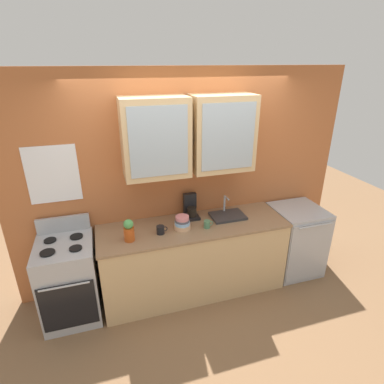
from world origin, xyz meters
TOP-DOWN VIEW (x-y plane):
  - ground_plane at (0.00, 0.00)m, footprint 10.00×10.00m
  - back_wall_unit at (-0.00, 0.32)m, footprint 4.06×0.47m
  - counter at (0.00, 0.00)m, footprint 2.19×0.68m
  - stove_range at (-1.42, -0.00)m, footprint 0.58×0.68m
  - sink_faucet at (0.46, 0.08)m, footprint 0.40×0.29m
  - bowl_stack at (-0.15, -0.04)m, footprint 0.19×0.19m
  - vase at (-0.75, -0.11)m, footprint 0.11×0.11m
  - cup_near_sink at (0.13, -0.10)m, footprint 0.11×0.07m
  - cup_near_bowls at (-0.40, -0.07)m, footprint 0.12×0.09m
  - dishwasher at (1.42, -0.00)m, footprint 0.62×0.67m
  - coffee_maker at (0.03, 0.22)m, footprint 0.17×0.20m

SIDE VIEW (x-z plane):
  - ground_plane at x=0.00m, z-range 0.00..0.00m
  - dishwasher at x=1.42m, z-range 0.00..0.91m
  - counter at x=0.00m, z-range 0.00..0.91m
  - stove_range at x=-1.42m, z-range -0.08..1.01m
  - sink_faucet at x=0.46m, z-range 0.81..1.05m
  - cup_near_sink at x=0.13m, z-range 0.91..1.00m
  - cup_near_bowls at x=-0.40m, z-range 0.91..1.00m
  - bowl_stack at x=-0.15m, z-range 0.90..1.06m
  - coffee_maker at x=0.03m, z-range 0.87..1.16m
  - vase at x=-0.75m, z-range 0.91..1.15m
  - back_wall_unit at x=0.00m, z-range 0.18..2.79m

